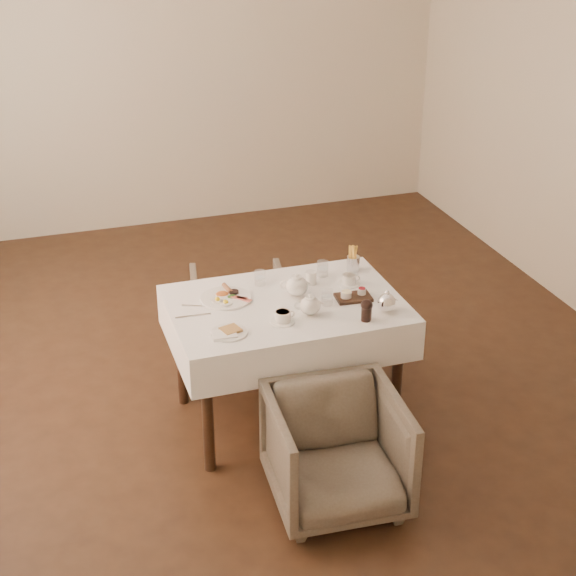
# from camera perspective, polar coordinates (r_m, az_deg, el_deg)

# --- Properties ---
(table) EXTENTS (1.28, 0.88, 0.75)m
(table) POSITION_cam_1_polar(r_m,az_deg,el_deg) (4.92, -0.15, -2.17)
(table) COLOR black
(table) RESTS_ON ground
(armchair_near) EXTENTS (0.69, 0.71, 0.61)m
(armchair_near) POSITION_cam_1_polar(r_m,az_deg,el_deg) (4.47, 3.17, -10.55)
(armchair_near) COLOR #50473B
(armchair_near) RESTS_ON ground
(armchair_far) EXTENTS (0.70, 0.71, 0.56)m
(armchair_far) POSITION_cam_1_polar(r_m,az_deg,el_deg) (5.75, -3.17, -1.76)
(armchair_far) COLOR #50473B
(armchair_far) RESTS_ON ground
(breakfast_plate) EXTENTS (0.29, 0.29, 0.04)m
(breakfast_plate) POSITION_cam_1_polar(r_m,az_deg,el_deg) (4.91, -4.02, -0.59)
(breakfast_plate) COLOR white
(breakfast_plate) RESTS_ON table
(side_plate) EXTENTS (0.19, 0.19, 0.02)m
(side_plate) POSITION_cam_1_polar(r_m,az_deg,el_deg) (4.56, -3.90, -2.91)
(side_plate) COLOR white
(side_plate) RESTS_ON table
(teapot_centre) EXTENTS (0.21, 0.19, 0.14)m
(teapot_centre) POSITION_cam_1_polar(r_m,az_deg,el_deg) (4.91, 0.57, 0.23)
(teapot_centre) COLOR white
(teapot_centre) RESTS_ON table
(teapot_front) EXTENTS (0.18, 0.15, 0.13)m
(teapot_front) POSITION_cam_1_polar(r_m,az_deg,el_deg) (4.72, 1.43, -1.04)
(teapot_front) COLOR white
(teapot_front) RESTS_ON table
(creamer) EXTENTS (0.08, 0.08, 0.07)m
(creamer) POSITION_cam_1_polar(r_m,az_deg,el_deg) (5.06, 1.49, 0.68)
(creamer) COLOR white
(creamer) RESTS_ON table
(teacup_near) EXTENTS (0.13, 0.13, 0.06)m
(teacup_near) POSITION_cam_1_polar(r_m,az_deg,el_deg) (4.65, -0.34, -1.91)
(teacup_near) COLOR white
(teacup_near) RESTS_ON table
(teacup_far) EXTENTS (0.13, 0.13, 0.06)m
(teacup_far) POSITION_cam_1_polar(r_m,az_deg,el_deg) (5.07, 3.95, 0.52)
(teacup_far) COLOR white
(teacup_far) RESTS_ON table
(glass_left) EXTENTS (0.08, 0.08, 0.09)m
(glass_left) POSITION_cam_1_polar(r_m,az_deg,el_deg) (5.05, -1.82, 0.67)
(glass_left) COLOR silver
(glass_left) RESTS_ON table
(glass_mid) EXTENTS (0.08, 0.08, 0.09)m
(glass_mid) POSITION_cam_1_polar(r_m,az_deg,el_deg) (4.83, 2.55, -0.59)
(glass_mid) COLOR silver
(glass_mid) RESTS_ON table
(glass_right) EXTENTS (0.07, 0.07, 0.09)m
(glass_right) POSITION_cam_1_polar(r_m,az_deg,el_deg) (5.16, 2.25, 1.27)
(glass_right) COLOR silver
(glass_right) RESTS_ON table
(condiment_board) EXTENTS (0.20, 0.14, 0.05)m
(condiment_board) POSITION_cam_1_polar(r_m,az_deg,el_deg) (4.91, 4.22, -0.53)
(condiment_board) COLOR black
(condiment_board) RESTS_ON table
(pepper_mill_left) EXTENTS (0.08, 0.08, 0.12)m
(pepper_mill_left) POSITION_cam_1_polar(r_m,az_deg,el_deg) (4.67, 5.08, -1.43)
(pepper_mill_left) COLOR black
(pepper_mill_left) RESTS_ON table
(pepper_mill_right) EXTENTS (0.07, 0.07, 0.11)m
(pepper_mill_right) POSITION_cam_1_polar(r_m,az_deg,el_deg) (4.69, 5.15, -1.41)
(pepper_mill_right) COLOR black
(pepper_mill_right) RESTS_ON table
(silver_pot) EXTENTS (0.13, 0.11, 0.13)m
(silver_pot) POSITION_cam_1_polar(r_m,az_deg,el_deg) (4.77, 6.39, -0.85)
(silver_pot) COLOR white
(silver_pot) RESTS_ON table
(fries_cup) EXTENTS (0.08, 0.08, 0.16)m
(fries_cup) POSITION_cam_1_polar(r_m,az_deg,el_deg) (5.22, 4.24, 1.84)
(fries_cup) COLOR silver
(fries_cup) RESTS_ON table
(cutlery_fork) EXTENTS (0.17, 0.08, 0.00)m
(cutlery_fork) POSITION_cam_1_polar(r_m,az_deg,el_deg) (4.85, -5.85, -1.16)
(cutlery_fork) COLOR silver
(cutlery_fork) RESTS_ON table
(cutlery_knife) EXTENTS (0.19, 0.03, 0.00)m
(cutlery_knife) POSITION_cam_1_polar(r_m,az_deg,el_deg) (4.75, -6.15, -1.80)
(cutlery_knife) COLOR silver
(cutlery_knife) RESTS_ON table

